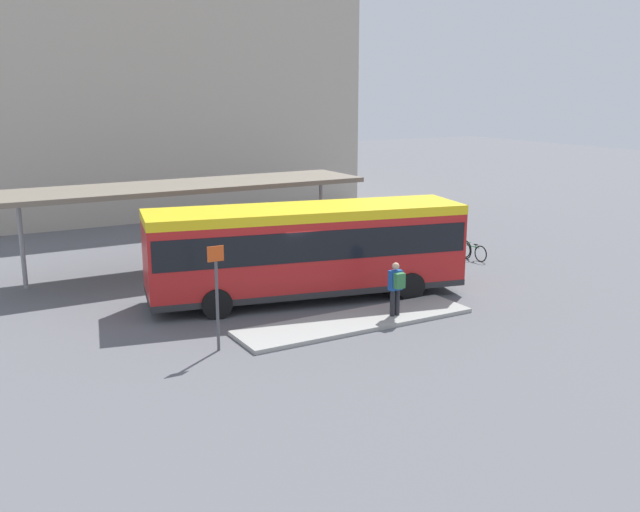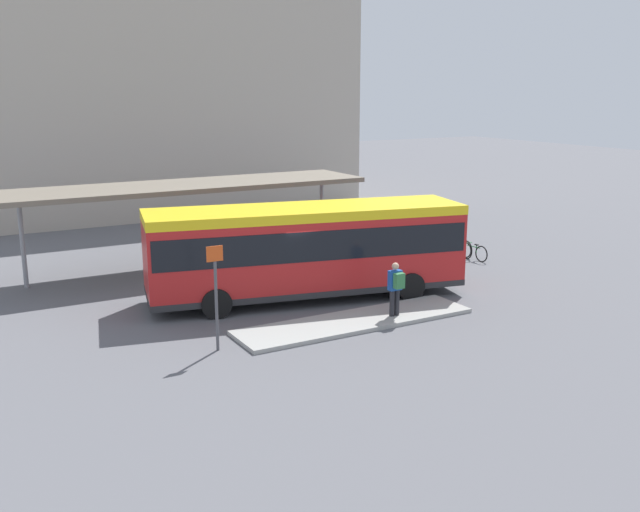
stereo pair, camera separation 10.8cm
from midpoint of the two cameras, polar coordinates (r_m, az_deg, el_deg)
The scene contains 10 objects.
ground_plane at distance 23.37m, azimuth -0.95°, elevation -3.39°, with size 120.00×120.00×0.00m, color #5B5B60.
curb_island at distance 20.93m, azimuth 2.99°, elevation -5.24°, with size 7.30×1.80×0.12m.
city_bus at distance 22.93m, azimuth -0.95°, elevation 0.87°, with size 10.48×4.63×3.02m.
pedestrian_waiting at distance 21.05m, azimuth 6.23°, elevation -2.38°, with size 0.40×0.41×1.62m.
bicycle_green at distance 29.15m, azimuth 12.27°, elevation 0.35°, with size 0.48×1.55×0.67m.
bicycle_black at distance 29.65m, azimuth 11.19°, elevation 0.71°, with size 0.48×1.78×0.77m.
station_shelter at distance 27.25m, azimuth -10.57°, elevation 5.46°, with size 13.78×3.33×3.22m.
potted_planter_near_shelter at distance 26.38m, azimuth -2.61°, elevation -0.10°, with size 0.70×0.70×1.16m.
platform_sign at distance 18.54m, azimuth -8.16°, elevation -2.95°, with size 0.44×0.08×2.80m.
station_building at distance 44.51m, azimuth -14.14°, elevation 11.85°, with size 21.66×14.57×11.83m.
Camera 2 is at (-10.64, -19.71, 6.68)m, focal length 40.00 mm.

